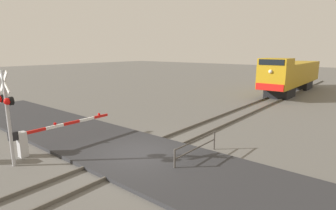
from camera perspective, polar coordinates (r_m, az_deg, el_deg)
The scene contains 8 objects.
ground_plane at distance 12.72m, azimuth -6.37°, elevation -10.80°, with size 160.00×160.00×0.00m, color #605E59.
rail_track_left at distance 13.18m, azimuth -8.60°, elevation -9.69°, with size 0.08×80.00×0.15m, color #59544C.
rail_track_right at distance 12.22m, azimuth -3.98°, elevation -11.33°, with size 0.08×80.00×0.15m, color #59544C.
road_surface at distance 12.68m, azimuth -6.38°, elevation -10.46°, with size 36.00×4.88×0.16m, color #2D2D30.
locomotive at distance 33.84m, azimuth 24.82°, elevation 5.86°, with size 2.74×15.03×4.06m.
crossing_signal at distance 12.69m, azimuth -31.20°, elevation -0.48°, with size 1.18×0.33×4.09m.
crossing_gate at distance 14.26m, azimuth -26.36°, elevation -6.07°, with size 0.36×5.39×1.29m.
guard_railing at distance 12.15m, azimuth 6.09°, elevation -8.68°, with size 0.08×3.26×0.95m.
Camera 1 is at (8.47, -8.15, 4.84)m, focal length 28.58 mm.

